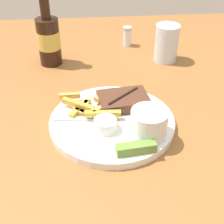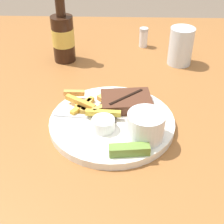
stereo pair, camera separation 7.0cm
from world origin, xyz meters
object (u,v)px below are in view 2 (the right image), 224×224
Objects in this scene: knife_utensil at (114,110)px; steak_portion at (126,101)px; salt_shaker at (143,37)px; dinner_plate at (112,122)px; pickle_spear at (129,150)px; dipping_sauce_cup at (103,124)px; coleslaw_cup at (146,125)px; beer_bottle at (63,36)px; drinking_glass at (181,46)px; fork_utensil at (80,116)px.

steak_portion is at bearing -50.16° from knife_utensil.
knife_utensil is 0.41m from salt_shaker.
dinner_plate is 2.25× the size of steak_portion.
dinner_plate is at bearing 108.70° from pickle_spear.
dipping_sauce_cup is at bearing -118.67° from steak_portion.
coleslaw_cup is 0.35× the size of beer_bottle.
dinner_plate is 3.64× the size of coleslaw_cup.
coleslaw_cup is (0.07, -0.06, 0.04)m from dinner_plate.
drinking_glass is at bearing 58.75° from dipping_sauce_cup.
steak_portion is 0.10m from dipping_sauce_cup.
pickle_spear is 1.27× the size of salt_shaker.
dipping_sauce_cup is 0.77× the size of salt_shaker.
steak_portion is 0.56× the size of beer_bottle.
dinner_plate is 3.45× the size of pickle_spear.
dipping_sauce_cup is at bearing 165.54° from knife_utensil.
fork_utensil is at bearing -111.11° from salt_shaker.
knife_utensil is 2.55× the size of salt_shaker.
dinner_plate is 0.37m from beer_bottle.
dinner_plate is 0.38m from drinking_glass.
drinking_glass reaches higher than coleslaw_cup.
salt_shaker is (0.11, 0.47, -0.00)m from dipping_sauce_cup.
coleslaw_cup is 0.69× the size of drinking_glass.
steak_portion is 1.62× the size of coleslaw_cup.
pickle_spear reaches higher than fork_utensil.
fork_utensil is at bearing 111.75° from knife_utensil.
steak_portion is at bearing 109.13° from coleslaw_cup.
dinner_plate is 0.10m from coleslaw_cup.
dipping_sauce_cup is (-0.02, -0.04, 0.02)m from dinner_plate.
beer_bottle is at bearing 31.93° from knife_utensil.
dipping_sauce_cup reaches higher than pickle_spear.
pickle_spear is at bearing -123.46° from coleslaw_cup.
knife_utensil is at bearing 23.80° from fork_utensil.
steak_portion is at bearing -122.11° from drinking_glass.
knife_utensil is (0.00, 0.03, 0.01)m from dinner_plate.
steak_portion is 1.12× the size of drinking_glass.
fork_utensil is at bearing 155.59° from coleslaw_cup.
dinner_plate is 0.08m from fork_utensil.
dipping_sauce_cup is 0.60× the size of pickle_spear.
salt_shaker is (0.05, 0.55, 0.00)m from pickle_spear.
salt_shaker reaches higher than knife_utensil.
coleslaw_cup reaches higher than knife_utensil.
knife_utensil is (0.02, 0.07, -0.01)m from dipping_sauce_cup.
beer_bottle reaches higher than drinking_glass.
fork_utensil is (-0.11, -0.05, -0.01)m from steak_portion.
pickle_spear is 0.15m from knife_utensil.
coleslaw_cup is 0.12m from knife_utensil.
pickle_spear is 0.37× the size of beer_bottle.
drinking_glass reaches higher than dipping_sauce_cup.
dinner_plate is 0.05m from dipping_sauce_cup.
steak_portion is at bearing -55.13° from beer_bottle.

